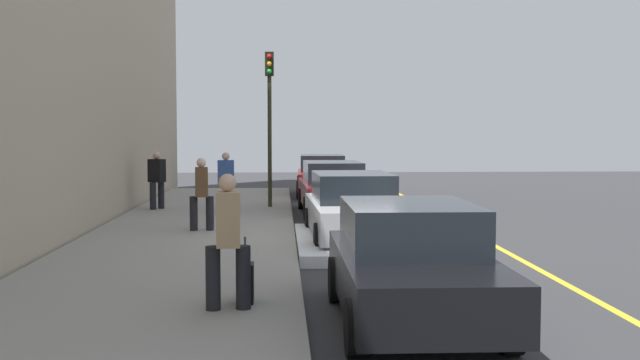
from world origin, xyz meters
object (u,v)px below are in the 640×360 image
object	(u,v)px
parked_car_silver	(353,208)
rolling_suitcase	(245,283)
parked_car_red	(322,175)
pedestrian_blue_coat	(226,180)
traffic_light_pole	(270,103)
pedestrian_black_coat	(157,178)
pedestrian_tan_coat	(228,237)
parked_car_maroon	(333,188)
parked_car_black	(411,264)
pedestrian_brown_coat	(202,192)

from	to	relation	value
parked_car_silver	rolling_suitcase	world-z (taller)	parked_car_silver
parked_car_red	pedestrian_blue_coat	bearing A→B (deg)	-23.58
parked_car_silver	traffic_light_pole	bearing A→B (deg)	-164.13
pedestrian_black_coat	rolling_suitcase	world-z (taller)	pedestrian_black_coat
parked_car_red	pedestrian_tan_coat	size ratio (longest dim) A/B	2.77
parked_car_red	parked_car_maroon	xyz separation A→B (m)	(6.38, -0.02, 0.00)
parked_car_black	traffic_light_pole	world-z (taller)	traffic_light_pole
parked_car_red	pedestrian_brown_coat	xyz separation A→B (m)	(11.15, -3.34, 0.27)
pedestrian_tan_coat	traffic_light_pole	distance (m)	13.48
pedestrian_blue_coat	pedestrian_black_coat	bearing A→B (deg)	-111.09
parked_car_silver	pedestrian_black_coat	bearing A→B (deg)	-139.80
parked_car_maroon	parked_car_black	world-z (taller)	same
parked_car_black	pedestrian_black_coat	world-z (taller)	pedestrian_black_coat
parked_car_red	pedestrian_blue_coat	xyz separation A→B (m)	(7.05, -3.08, 0.28)
parked_car_maroon	pedestrian_blue_coat	xyz separation A→B (m)	(0.68, -3.06, 0.28)
pedestrian_blue_coat	parked_car_silver	bearing A→B (deg)	30.30
pedestrian_black_coat	traffic_light_pole	size ratio (longest dim) A/B	0.36
pedestrian_tan_coat	pedestrian_brown_coat	size ratio (longest dim) A/B	1.05
traffic_light_pole	pedestrian_black_coat	bearing A→B (deg)	-80.54
parked_car_black	pedestrian_brown_coat	size ratio (longest dim) A/B	2.63
pedestrian_black_coat	pedestrian_blue_coat	xyz separation A→B (m)	(0.79, 2.05, -0.00)
pedestrian_tan_coat	pedestrian_black_coat	distance (m)	13.09
pedestrian_blue_coat	parked_car_red	bearing A→B (deg)	156.42
pedestrian_black_coat	parked_car_black	bearing A→B (deg)	21.94
parked_car_maroon	parked_car_silver	world-z (taller)	same
parked_car_black	pedestrian_brown_coat	world-z (taller)	pedestrian_brown_coat
parked_car_black	rolling_suitcase	size ratio (longest dim) A/B	4.94
rolling_suitcase	parked_car_maroon	bearing A→B (deg)	170.78
pedestrian_blue_coat	traffic_light_pole	world-z (taller)	traffic_light_pole
pedestrian_brown_coat	traffic_light_pole	distance (m)	6.04
parked_car_silver	rolling_suitcase	xyz separation A→B (m)	(6.28, -2.02, -0.34)
parked_car_silver	rolling_suitcase	bearing A→B (deg)	-17.85
traffic_light_pole	rolling_suitcase	distance (m)	13.21
parked_car_black	pedestrian_blue_coat	distance (m)	12.61
pedestrian_brown_coat	traffic_light_pole	size ratio (longest dim) A/B	0.36
parked_car_silver	pedestrian_blue_coat	bearing A→B (deg)	-149.70
parked_car_maroon	pedestrian_blue_coat	distance (m)	3.15
parked_car_silver	pedestrian_tan_coat	xyz separation A→B (m)	(6.67, -2.22, 0.32)
parked_car_silver	pedestrian_tan_coat	distance (m)	7.04
parked_car_maroon	pedestrian_brown_coat	bearing A→B (deg)	-34.85
traffic_light_pole	pedestrian_brown_coat	bearing A→B (deg)	-15.17
parked_car_black	parked_car_red	bearing A→B (deg)	-179.69
traffic_light_pole	parked_car_maroon	bearing A→B (deg)	70.48
parked_car_black	traffic_light_pole	distance (m)	13.90
parked_car_red	traffic_light_pole	size ratio (longest dim) A/B	1.05
parked_car_maroon	pedestrian_black_coat	xyz separation A→B (m)	(-0.11, -5.11, 0.28)
parked_car_silver	pedestrian_tan_coat	world-z (taller)	pedestrian_tan_coat
pedestrian_tan_coat	pedestrian_brown_coat	distance (m)	7.95
parked_car_maroon	pedestrian_black_coat	world-z (taller)	pedestrian_black_coat
parked_car_maroon	pedestrian_brown_coat	world-z (taller)	pedestrian_brown_coat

